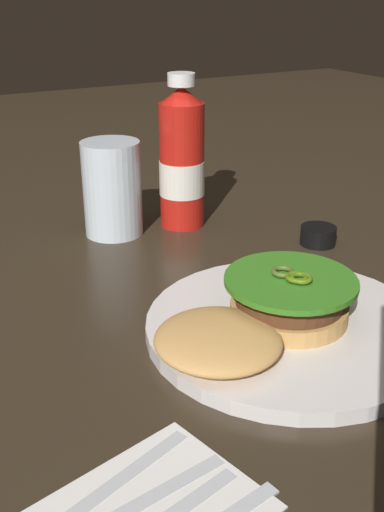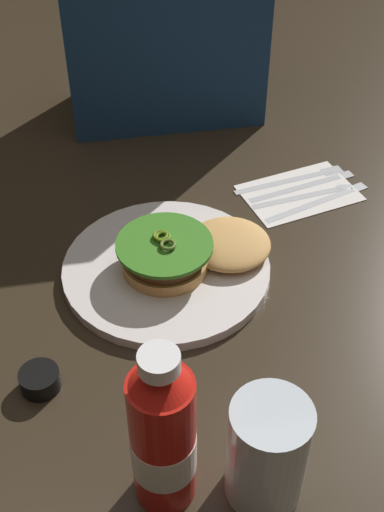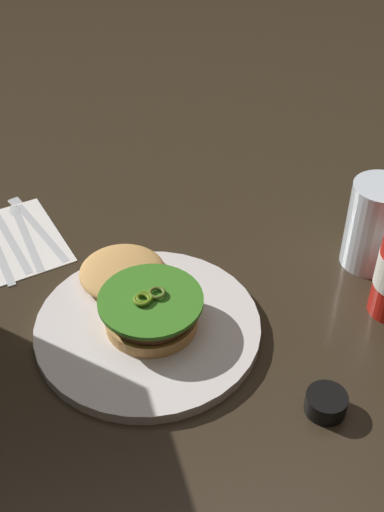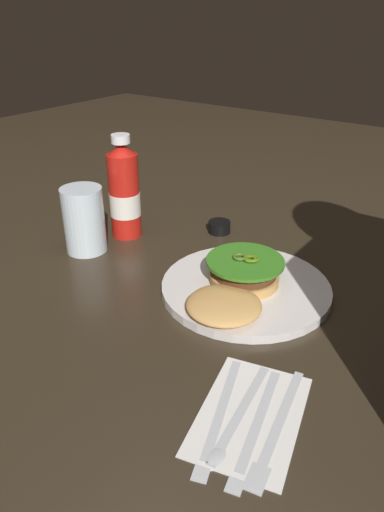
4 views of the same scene
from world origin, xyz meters
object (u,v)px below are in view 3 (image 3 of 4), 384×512
(burger_sandwich, at_px, (140,296))
(condiment_cup, at_px, (326,403))
(dinner_plate, at_px, (148,328))
(butter_knife, at_px, (34,222))
(water_glass, at_px, (375,225))
(spoon_utensil, at_px, (22,225))
(napkin, at_px, (19,239))
(steak_knife, at_px, (6,231))

(burger_sandwich, bearing_deg, condiment_cup, -140.84)
(dinner_plate, relative_size, butter_knife, 1.54)
(burger_sandwich, bearing_deg, water_glass, -87.02)
(butter_knife, height_order, spoon_utensil, same)
(condiment_cup, distance_m, spoon_utensil, 0.55)
(butter_knife, bearing_deg, spoon_utensil, 93.70)
(burger_sandwich, xyz_separation_m, butter_knife, (0.24, 0.12, -0.03))
(napkin, bearing_deg, burger_sandwich, -145.09)
(water_glass, distance_m, butter_knife, 0.52)
(condiment_cup, height_order, napkin, condiment_cup)
(butter_knife, xyz_separation_m, spoon_utensil, (-0.00, 0.02, -0.00))
(napkin, bearing_deg, spoon_utensil, -13.54)
(dinner_plate, height_order, spoon_utensil, dinner_plate)
(napkin, distance_m, butter_knife, 0.04)
(water_glass, distance_m, steak_knife, 0.56)
(dinner_plate, distance_m, steak_knife, 0.31)
(butter_knife, bearing_deg, dinner_plate, -156.20)
(spoon_utensil, bearing_deg, steak_knife, 110.40)
(burger_sandwich, xyz_separation_m, napkin, (0.21, 0.15, -0.03))
(dinner_plate, bearing_deg, steak_knife, 32.05)
(burger_sandwich, xyz_separation_m, spoon_utensil, (0.24, 0.14, -0.03))
(dinner_plate, bearing_deg, butter_knife, 23.80)
(water_glass, height_order, butter_knife, water_glass)
(condiment_cup, bearing_deg, water_glass, -37.05)
(water_glass, bearing_deg, spoon_utensil, 65.39)
(water_glass, xyz_separation_m, butter_knife, (0.22, 0.47, -0.06))
(dinner_plate, relative_size, napkin, 1.62)
(burger_sandwich, xyz_separation_m, water_glass, (0.02, -0.35, 0.03))
(butter_knife, relative_size, steak_knife, 0.99)
(napkin, bearing_deg, water_glass, -111.21)
(water_glass, relative_size, condiment_cup, 2.72)
(napkin, distance_m, spoon_utensil, 0.03)
(condiment_cup, bearing_deg, burger_sandwich, 39.16)
(water_glass, height_order, napkin, water_glass)
(dinner_plate, xyz_separation_m, burger_sandwich, (0.03, 0.00, 0.03))
(water_glass, bearing_deg, condiment_cup, 142.95)
(dinner_plate, height_order, burger_sandwich, burger_sandwich)
(spoon_utensil, bearing_deg, water_glass, -114.61)
(burger_sandwich, distance_m, napkin, 0.26)
(dinner_plate, xyz_separation_m, steak_knife, (0.27, 0.17, -0.00))
(burger_sandwich, height_order, condiment_cup, burger_sandwich)
(burger_sandwich, distance_m, condiment_cup, 0.28)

